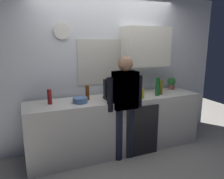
{
  "coord_description": "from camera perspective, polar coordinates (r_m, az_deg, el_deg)",
  "views": [
    {
      "loc": [
        -1.37,
        -2.8,
        1.8
      ],
      "look_at": [
        -0.11,
        0.25,
        1.07
      ],
      "focal_mm": 34.68,
      "sensor_mm": 36.0,
      "label": 1
    }
  ],
  "objects": [
    {
      "name": "ground_plane",
      "position": [
        3.61,
        3.23,
        -17.45
      ],
      "size": [
        8.0,
        8.0,
        0.0
      ],
      "primitive_type": "plane",
      "color": "#9E998E"
    },
    {
      "name": "kitchen_counter",
      "position": [
        3.65,
        1.25,
        -9.08
      ],
      "size": [
        2.88,
        0.64,
        0.91
      ],
      "primitive_type": "cube",
      "color": "beige",
      "rests_on": "ground_plane"
    },
    {
      "name": "dishwasher_panel",
      "position": [
        3.53,
        8.06,
        -10.82
      ],
      "size": [
        0.56,
        0.02,
        0.82
      ],
      "primitive_type": "cube",
      "color": "black",
      "rests_on": "ground_plane"
    },
    {
      "name": "back_wall_assembly",
      "position": [
        3.82,
        0.01,
        5.9
      ],
      "size": [
        4.48,
        0.42,
        2.6
      ],
      "color": "silver",
      "rests_on": "ground_plane"
    },
    {
      "name": "coffee_maker",
      "position": [
        3.42,
        -0.5,
        -0.03
      ],
      "size": [
        0.2,
        0.2,
        0.33
      ],
      "color": "black",
      "rests_on": "kitchen_counter"
    },
    {
      "name": "bottle_green_wine",
      "position": [
        3.69,
        11.9,
        0.71
      ],
      "size": [
        0.07,
        0.07,
        0.3
      ],
      "primitive_type": "cylinder",
      "color": "#195923",
      "rests_on": "kitchen_counter"
    },
    {
      "name": "bottle_red_vinegar",
      "position": [
        3.25,
        -16.14,
        -1.85
      ],
      "size": [
        0.06,
        0.06,
        0.22
      ],
      "primitive_type": "cylinder",
      "color": "maroon",
      "rests_on": "kitchen_counter"
    },
    {
      "name": "bottle_dark_sauce",
      "position": [
        3.3,
        3.09,
        -1.48
      ],
      "size": [
        0.06,
        0.06,
        0.18
      ],
      "primitive_type": "cylinder",
      "color": "black",
      "rests_on": "kitchen_counter"
    },
    {
      "name": "bottle_olive_oil",
      "position": [
        3.79,
        12.81,
        0.57
      ],
      "size": [
        0.06,
        0.06,
        0.25
      ],
      "primitive_type": "cylinder",
      "color": "olive",
      "rests_on": "kitchen_counter"
    },
    {
      "name": "bottle_amber_beer",
      "position": [
        3.38,
        -6.51,
        -0.79
      ],
      "size": [
        0.06,
        0.06,
        0.23
      ],
      "primitive_type": "cylinder",
      "color": "brown",
      "rests_on": "kitchen_counter"
    },
    {
      "name": "bottle_clear_soda",
      "position": [
        3.58,
        5.35,
        0.38
      ],
      "size": [
        0.09,
        0.09,
        0.28
      ],
      "primitive_type": "cylinder",
      "color": "#2D8C33",
      "rests_on": "kitchen_counter"
    },
    {
      "name": "cup_yellow_cup",
      "position": [
        3.81,
        6.7,
        -0.39
      ],
      "size": [
        0.07,
        0.07,
        0.08
      ],
      "primitive_type": "cylinder",
      "color": "yellow",
      "rests_on": "kitchen_counter"
    },
    {
      "name": "mixing_bowl",
      "position": [
        3.25,
        -8.38,
        -2.78
      ],
      "size": [
        0.22,
        0.22,
        0.08
      ],
      "primitive_type": "cylinder",
      "color": "#4C72A5",
      "rests_on": "kitchen_counter"
    },
    {
      "name": "potted_plant",
      "position": [
        4.25,
        15.43,
        1.82
      ],
      "size": [
        0.15,
        0.15,
        0.23
      ],
      "color": "#9E5638",
      "rests_on": "kitchen_counter"
    },
    {
      "name": "dish_soap",
      "position": [
        3.48,
        8.04,
        -1.07
      ],
      "size": [
        0.06,
        0.06,
        0.18
      ],
      "color": "yellow",
      "rests_on": "kitchen_counter"
    },
    {
      "name": "person_at_sink",
      "position": [
        3.24,
        3.43,
        -2.76
      ],
      "size": [
        0.57,
        0.22,
        1.6
      ],
      "rotation": [
        0.0,
        0.0,
        0.01
      ],
      "color": "brown",
      "rests_on": "ground_plane"
    },
    {
      "name": "person_guest",
      "position": [
        3.24,
        3.43,
        -2.76
      ],
      "size": [
        0.57,
        0.22,
        1.6
      ],
      "rotation": [
        0.0,
        0.0,
        2.76
      ],
      "color": "#3F4766",
      "rests_on": "ground_plane"
    }
  ]
}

